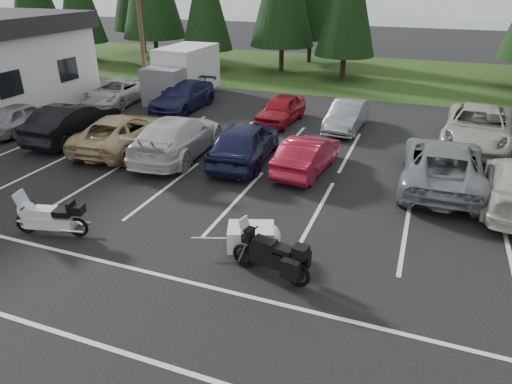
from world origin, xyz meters
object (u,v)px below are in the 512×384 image
object	(u,v)px
car_near_4	(245,142)
car_far_4	(478,127)
cargo_trailer	(251,240)
car_near_0	(22,117)
car_far_1	(183,96)
touring_motorcycle	(49,214)
car_far_3	(347,116)
car_near_3	(177,136)
box_truck	(179,74)
car_near_1	(73,122)
car_near_5	(307,154)
car_near_6	(443,164)
car_far_2	(281,109)
adventure_motorcycle	(270,251)
car_near_2	(123,132)
utility_pole	(139,15)
car_far_0	(117,92)

from	to	relation	value
car_near_4	car_far_4	distance (m)	10.23
car_far_4	cargo_trailer	size ratio (longest dim) A/B	3.31
car_near_0	car_far_1	world-z (taller)	car_far_1
touring_motorcycle	car_far_1	bearing A→B (deg)	89.75
car_far_3	car_far_1	bearing A→B (deg)	-179.17
car_near_3	car_far_4	world-z (taller)	car_near_3
box_truck	car_near_3	size ratio (longest dim) A/B	1.00
car_near_0	car_far_4	world-z (taller)	car_far_4
box_truck	car_near_1	bearing A→B (deg)	-95.03
car_near_5	car_near_6	xyz separation A→B (m)	(4.75, 0.38, 0.14)
car_far_1	car_far_4	bearing A→B (deg)	-2.35
car_near_1	car_near_4	world-z (taller)	car_near_4
box_truck	car_far_2	xyz separation A→B (m)	(7.14, -2.53, -0.78)
car_near_3	adventure_motorcycle	bearing A→B (deg)	128.85
car_near_5	car_far_4	bearing A→B (deg)	-133.11
car_far_2	car_far_4	size ratio (longest dim) A/B	0.68
car_far_3	touring_motorcycle	bearing A→B (deg)	-111.67
car_near_1	car_near_3	bearing A→B (deg)	176.90
car_near_6	car_near_1	bearing A→B (deg)	1.08
box_truck	car_near_0	distance (m)	9.10
box_truck	car_near_5	size ratio (longest dim) A/B	1.39
car_near_0	cargo_trailer	bearing A→B (deg)	157.37
car_near_1	car_near_2	distance (m)	2.78
utility_pole	car_near_6	world-z (taller)	utility_pole
car_far_0	touring_motorcycle	bearing A→B (deg)	-66.36
car_near_3	car_near_5	bearing A→B (deg)	177.97
car_far_2	touring_motorcycle	size ratio (longest dim) A/B	1.63
car_far_2	box_truck	bearing A→B (deg)	164.44
car_near_2	car_far_4	world-z (taller)	car_far_4
car_far_1	car_far_4	size ratio (longest dim) A/B	0.86
car_near_3	touring_motorcycle	bearing A→B (deg)	83.66
car_near_1	car_far_0	world-z (taller)	car_near_1
car_far_3	car_far_4	xyz separation A→B (m)	(5.69, -0.26, 0.14)
car_near_5	car_far_2	distance (m)	6.36
car_near_4	car_far_4	world-z (taller)	car_near_4
box_truck	car_far_2	bearing A→B (deg)	-19.51
car_near_0	car_far_1	xyz separation A→B (m)	(5.18, 6.13, 0.03)
cargo_trailer	car_far_1	bearing A→B (deg)	106.18
car_near_3	cargo_trailer	bearing A→B (deg)	128.64
utility_pole	car_far_2	xyz separation A→B (m)	(9.14, -2.03, -4.03)
car_near_1	car_near_2	size ratio (longest dim) A/B	0.94
car_far_3	car_near_1	bearing A→B (deg)	-149.04
car_far_4	car_near_0	bearing A→B (deg)	-158.99
box_truck	touring_motorcycle	xyz separation A→B (m)	(4.43, -15.38, -0.78)
car_near_3	car_far_2	distance (m)	6.45
car_near_1	car_near_3	xyz separation A→B (m)	(5.36, -0.13, -0.00)
car_near_1	touring_motorcycle	xyz separation A→B (m)	(5.17, -7.04, -0.15)
utility_pole	car_far_3	bearing A→B (deg)	-9.09
car_near_4	car_far_2	xyz separation A→B (m)	(-0.31, 5.62, -0.15)
cargo_trailer	car_near_0	bearing A→B (deg)	137.06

